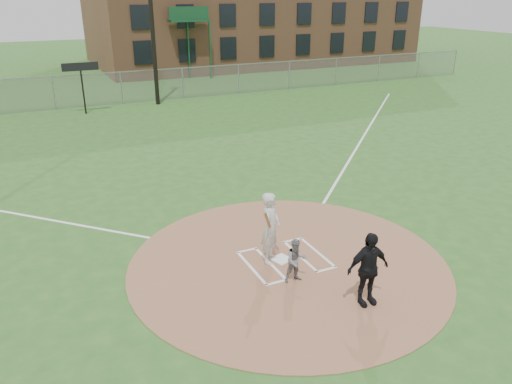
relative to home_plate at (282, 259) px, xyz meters
name	(u,v)px	position (x,y,z in m)	size (l,w,h in m)	color
ground	(288,263)	(0.09, -0.18, -0.04)	(140.00, 140.00, 0.00)	#2A5A1F
dirt_circle	(288,263)	(0.09, -0.18, -0.03)	(8.40, 8.40, 0.02)	#9C694A
home_plate	(282,259)	(0.00, 0.00, 0.00)	(0.46, 0.46, 0.03)	white
foul_line_first	(362,138)	(9.09, 8.82, -0.03)	(0.10, 24.00, 0.01)	white
catcher	(296,261)	(-0.16, -1.05, 0.55)	(0.55, 0.43, 1.13)	slate
umpire	(368,269)	(0.83, -2.55, 0.88)	(1.05, 0.44, 1.78)	black
batters_boxes	(285,260)	(0.09, -0.03, -0.01)	(2.08, 1.88, 0.01)	white
batter_at_plate	(271,228)	(-0.29, 0.10, 0.96)	(0.93, 1.07, 1.94)	silver
outfield_fence	(121,88)	(0.09, 21.82, 0.98)	(56.08, 0.08, 2.03)	slate
scoreboard_sign	(81,72)	(-2.41, 20.02, 2.35)	(2.00, 0.10, 2.93)	black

